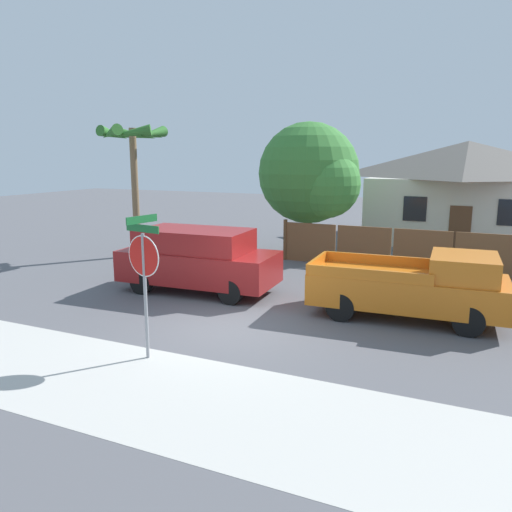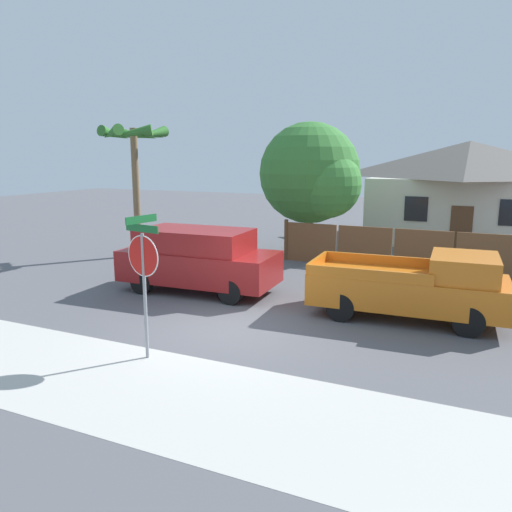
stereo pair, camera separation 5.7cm
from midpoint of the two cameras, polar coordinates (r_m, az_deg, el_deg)
The scene contains 9 objects.
ground_plane at distance 12.38m, azimuth -2.96°, elevation -8.07°, with size 80.00×80.00×0.00m, color #56565B.
sidewalk_strip at distance 9.57m, azimuth -13.18°, elevation -14.42°, with size 36.00×3.20×0.01m.
wooden_fence at distance 18.77m, azimuth 21.54°, elevation 0.30°, with size 12.72×0.12×1.63m.
house at distance 26.48m, azimuth 22.73°, elevation 7.00°, with size 9.22×6.98×4.82m.
oak_tree at distance 20.96m, azimuth 6.37°, elevation 9.12°, with size 4.39×4.18×5.50m.
palm_tree at distance 21.07m, azimuth -13.96°, elevation 12.23°, with size 2.62×2.83×5.31m.
red_suv at distance 15.35m, azimuth -6.79°, elevation -0.28°, with size 4.86×2.26×1.94m.
orange_pickup at distance 13.36m, azimuth 17.59°, elevation -3.31°, with size 4.91×2.25×1.74m.
stop_sign at distance 10.23m, azimuth -12.84°, elevation -0.90°, with size 0.88×0.79×2.97m.
Camera 1 is at (5.34, -10.38, 4.12)m, focal length 35.00 mm.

